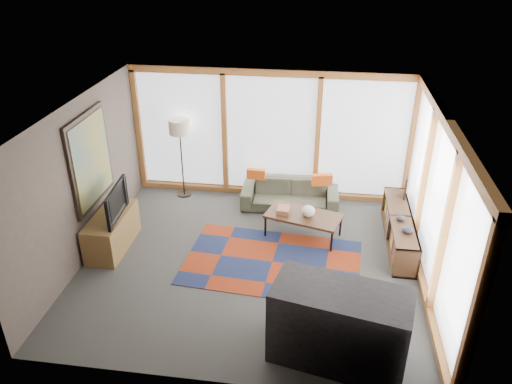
# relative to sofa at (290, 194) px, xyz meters

# --- Properties ---
(ground) EXTENTS (5.50, 5.50, 0.00)m
(ground) POSITION_rel_sofa_xyz_m (-0.45, -1.95, -0.27)
(ground) COLOR #333330
(ground) RESTS_ON ground
(room_envelope) EXTENTS (5.52, 5.02, 2.62)m
(room_envelope) POSITION_rel_sofa_xyz_m (0.04, -1.39, 1.27)
(room_envelope) COLOR #473A36
(room_envelope) RESTS_ON ground
(rug) EXTENTS (2.97, 2.04, 0.01)m
(rug) POSITION_rel_sofa_xyz_m (-0.13, -1.91, -0.27)
(rug) COLOR maroon
(rug) RESTS_ON ground
(sofa) EXTENTS (1.89, 0.78, 0.55)m
(sofa) POSITION_rel_sofa_xyz_m (0.00, 0.00, 0.00)
(sofa) COLOR #36382B
(sofa) RESTS_ON ground
(pillow_left) EXTENTS (0.37, 0.12, 0.20)m
(pillow_left) POSITION_rel_sofa_xyz_m (-0.68, 0.04, 0.37)
(pillow_left) COLOR #C54B14
(pillow_left) RESTS_ON sofa
(pillow_right) EXTENTS (0.40, 0.20, 0.21)m
(pillow_right) POSITION_rel_sofa_xyz_m (0.60, -0.04, 0.38)
(pillow_right) COLOR #C54B14
(pillow_right) RESTS_ON sofa
(floor_lamp) EXTENTS (0.41, 0.41, 1.64)m
(floor_lamp) POSITION_rel_sofa_xyz_m (-2.20, 0.20, 0.54)
(floor_lamp) COLOR black
(floor_lamp) RESTS_ON ground
(coffee_table) EXTENTS (1.42, 0.97, 0.43)m
(coffee_table) POSITION_rel_sofa_xyz_m (0.32, -1.02, -0.06)
(coffee_table) COLOR black
(coffee_table) RESTS_ON ground
(book_stack) EXTENTS (0.23, 0.28, 0.09)m
(book_stack) POSITION_rel_sofa_xyz_m (-0.04, -0.98, 0.20)
(book_stack) COLOR brown
(book_stack) RESTS_ON coffee_table
(vase) EXTENTS (0.27, 0.27, 0.20)m
(vase) POSITION_rel_sofa_xyz_m (0.40, -1.06, 0.26)
(vase) COLOR beige
(vase) RESTS_ON coffee_table
(bookshelf) EXTENTS (0.39, 2.13, 0.53)m
(bookshelf) POSITION_rel_sofa_xyz_m (1.98, -1.00, -0.01)
(bookshelf) COLOR black
(bookshelf) RESTS_ON ground
(bowl_a) EXTENTS (0.21, 0.21, 0.09)m
(bowl_a) POSITION_rel_sofa_xyz_m (2.01, -1.53, 0.31)
(bowl_a) COLOR black
(bowl_a) RESTS_ON bookshelf
(bowl_b) EXTENTS (0.16, 0.16, 0.08)m
(bowl_b) POSITION_rel_sofa_xyz_m (1.95, -1.15, 0.30)
(bowl_b) COLOR black
(bowl_b) RESTS_ON bookshelf
(shelf_picture) EXTENTS (0.09, 0.32, 0.41)m
(shelf_picture) POSITION_rel_sofa_xyz_m (2.12, -0.26, 0.47)
(shelf_picture) COLOR black
(shelf_picture) RESTS_ON bookshelf
(tv_console) EXTENTS (0.52, 1.26, 0.63)m
(tv_console) POSITION_rel_sofa_xyz_m (-2.89, -1.84, 0.04)
(tv_console) COLOR brown
(tv_console) RESTS_ON ground
(television) EXTENTS (0.20, 0.98, 0.56)m
(television) POSITION_rel_sofa_xyz_m (-2.81, -1.87, 0.64)
(television) COLOR black
(television) RESTS_ON tv_console
(bar_counter) EXTENTS (1.79, 1.11, 1.05)m
(bar_counter) POSITION_rel_sofa_xyz_m (0.91, -3.84, 0.25)
(bar_counter) COLOR black
(bar_counter) RESTS_ON ground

